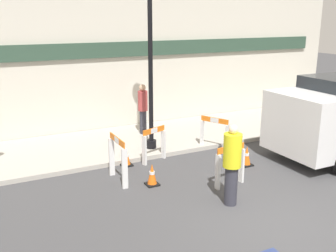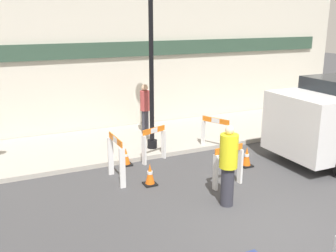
{
  "view_description": "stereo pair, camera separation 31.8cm",
  "coord_description": "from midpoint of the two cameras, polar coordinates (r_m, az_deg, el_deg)",
  "views": [
    {
      "loc": [
        -5.0,
        -4.93,
        3.87
      ],
      "look_at": [
        -0.34,
        4.23,
        1.0
      ],
      "focal_mm": 42.0,
      "sensor_mm": 36.0,
      "label": 1
    },
    {
      "loc": [
        -4.71,
        -5.07,
        3.87
      ],
      "look_at": [
        -0.34,
        4.23,
        1.0
      ],
      "focal_mm": 42.0,
      "sensor_mm": 36.0,
      "label": 2
    }
  ],
  "objects": [
    {
      "name": "traffic_cone_0",
      "position": [
        10.73,
        10.51,
        -4.34
      ],
      "size": [
        0.3,
        0.3,
        0.54
      ],
      "color": "black",
      "rests_on": "ground_plane"
    },
    {
      "name": "barricade_2",
      "position": [
        10.77,
        -2.89,
        -2.56
      ],
      "size": [
        0.79,
        0.39,
        0.97
      ],
      "rotation": [
        0.0,
        0.0,
        9.76
      ],
      "color": "white",
      "rests_on": "ground_plane"
    },
    {
      "name": "traffic_cone_1",
      "position": [
        9.37,
        -3.31,
        -7.11
      ],
      "size": [
        0.3,
        0.3,
        0.53
      ],
      "color": "black",
      "rests_on": "ground_plane"
    },
    {
      "name": "barricade_1",
      "position": [
        11.65,
        5.95,
        -0.99
      ],
      "size": [
        0.51,
        0.88,
        1.02
      ],
      "rotation": [
        0.0,
        0.0,
        8.3
      ],
      "color": "white",
      "rests_on": "ground_plane"
    },
    {
      "name": "person_worker",
      "position": [
        8.28,
        8.17,
        -5.3
      ],
      "size": [
        0.38,
        0.38,
        1.76
      ],
      "rotation": [
        0.0,
        0.0,
        1.57
      ],
      "color": "#33333D",
      "rests_on": "ground_plane"
    },
    {
      "name": "storefront_facade",
      "position": [
        13.82,
        -6.41,
        10.87
      ],
      "size": [
        18.0,
        0.22,
        5.5
      ],
      "color": "beige",
      "rests_on": "ground_plane"
    },
    {
      "name": "person_pedestrian",
      "position": [
        12.87,
        -4.38,
        2.74
      ],
      "size": [
        0.37,
        0.37,
        1.65
      ],
      "rotation": [
        0.0,
        0.0,
        2.94
      ],
      "color": "#33333D",
      "rests_on": "sidewalk_slab"
    },
    {
      "name": "barricade_3",
      "position": [
        9.52,
        -8.26,
        -4.54
      ],
      "size": [
        0.14,
        0.96,
        1.13
      ],
      "rotation": [
        0.0,
        0.0,
        11.0
      ],
      "color": "white",
      "rests_on": "ground_plane"
    },
    {
      "name": "streetlamp_post",
      "position": [
        11.03,
        -3.48,
        14.61
      ],
      "size": [
        0.44,
        0.44,
        5.58
      ],
      "color": "black",
      "rests_on": "sidewalk_slab"
    },
    {
      "name": "ground_plane",
      "position": [
        7.98,
        15.45,
        -14.06
      ],
      "size": [
        60.0,
        60.0,
        0.0
      ],
      "primitive_type": "plane",
      "color": "#424244"
    },
    {
      "name": "traffic_cone_2",
      "position": [
        10.62,
        -6.94,
        -4.55
      ],
      "size": [
        0.3,
        0.3,
        0.49
      ],
      "color": "black",
      "rests_on": "ground_plane"
    },
    {
      "name": "barricade_0",
      "position": [
        9.32,
        8.05,
        -5.51
      ],
      "size": [
        0.82,
        0.23,
        1.0
      ],
      "rotation": [
        0.0,
        0.0,
        6.41
      ],
      "color": "white",
      "rests_on": "ground_plane"
    },
    {
      "name": "sidewalk_slab",
      "position": [
        12.75,
        -3.29,
        -1.8
      ],
      "size": [
        18.0,
        3.31,
        0.12
      ],
      "color": "#ADA89E",
      "rests_on": "ground_plane"
    }
  ]
}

